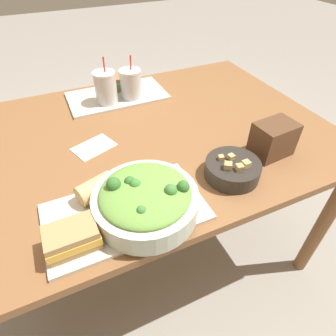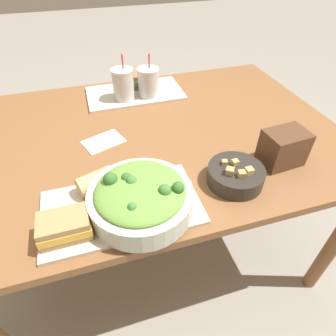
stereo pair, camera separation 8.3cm
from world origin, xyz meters
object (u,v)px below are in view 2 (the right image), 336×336
at_px(napkin_folded, 104,141).
at_px(chip_bag, 283,148).
at_px(baguette_near, 97,181).
at_px(soup_bowl, 236,175).
at_px(sandwich_far, 142,80).
at_px(sandwich_near, 65,226).
at_px(drink_cup_red, 148,83).
at_px(salad_bowl, 141,197).
at_px(drink_cup_dark, 123,85).

bearing_deg(napkin_folded, chip_bag, -27.34).
height_order(baguette_near, chip_bag, chip_bag).
relative_size(soup_bowl, sandwich_far, 1.38).
xyz_separation_m(sandwich_near, drink_cup_red, (0.39, 0.70, 0.03)).
xyz_separation_m(baguette_near, chip_bag, (0.61, -0.04, 0.02)).
bearing_deg(baguette_near, napkin_folded, -28.77).
xyz_separation_m(salad_bowl, chip_bag, (0.50, 0.08, 0.00)).
xyz_separation_m(soup_bowl, sandwich_near, (-0.52, -0.06, 0.01)).
bearing_deg(baguette_near, sandwich_near, 127.94).
bearing_deg(drink_cup_red, salad_bowl, -105.59).
distance_m(drink_cup_dark, napkin_folded, 0.34).
distance_m(sandwich_near, sandwich_far, 0.89).
bearing_deg(drink_cup_dark, chip_bag, -53.80).
distance_m(sandwich_far, drink_cup_dark, 0.15).
height_order(drink_cup_red, napkin_folded, drink_cup_red).
distance_m(sandwich_near, baguette_near, 0.17).
relative_size(salad_bowl, napkin_folded, 1.71).
relative_size(sandwich_far, chip_bag, 0.88).
distance_m(salad_bowl, baguette_near, 0.16).
height_order(sandwich_near, drink_cup_red, drink_cup_red).
bearing_deg(soup_bowl, chip_bag, 13.10).
xyz_separation_m(salad_bowl, sandwich_near, (-0.21, -0.03, -0.02)).
height_order(salad_bowl, soup_bowl, salad_bowl).
bearing_deg(soup_bowl, salad_bowl, -173.85).
xyz_separation_m(baguette_near, drink_cup_red, (0.30, 0.55, 0.03)).
xyz_separation_m(baguette_near, drink_cup_dark, (0.18, 0.55, 0.03)).
distance_m(baguette_near, sandwich_far, 0.72).
bearing_deg(sandwich_near, drink_cup_red, 59.94).
bearing_deg(drink_cup_red, baguette_near, -118.19).
bearing_deg(salad_bowl, drink_cup_dark, 83.92).
xyz_separation_m(sandwich_far, chip_bag, (0.33, -0.70, 0.02)).
height_order(sandwich_near, sandwich_far, same).
bearing_deg(drink_cup_dark, napkin_folded, -114.63).
bearing_deg(salad_bowl, chip_bag, 8.86).
height_order(sandwich_far, drink_cup_red, drink_cup_red).
xyz_separation_m(sandwich_far, drink_cup_red, (0.01, -0.11, 0.03)).
distance_m(baguette_near, chip_bag, 0.62).
bearing_deg(sandwich_far, drink_cup_dark, -129.91).
height_order(salad_bowl, sandwich_far, salad_bowl).
relative_size(drink_cup_red, napkin_folded, 1.13).
xyz_separation_m(salad_bowl, soup_bowl, (0.31, 0.03, -0.03)).
height_order(baguette_near, drink_cup_dark, drink_cup_dark).
relative_size(soup_bowl, drink_cup_dark, 0.87).
height_order(sandwich_near, napkin_folded, sandwich_near).
height_order(drink_cup_red, chip_bag, drink_cup_red).
xyz_separation_m(soup_bowl, napkin_folded, (-0.38, 0.34, -0.03)).
xyz_separation_m(drink_cup_dark, chip_bag, (0.43, -0.59, -0.02)).
distance_m(baguette_near, drink_cup_dark, 0.58).
height_order(drink_cup_dark, chip_bag, drink_cup_dark).
relative_size(sandwich_near, drink_cup_red, 0.69).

